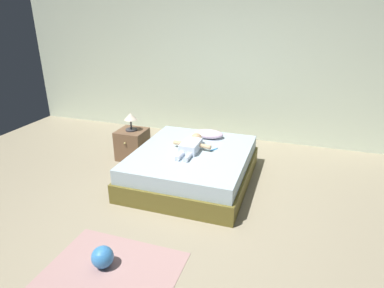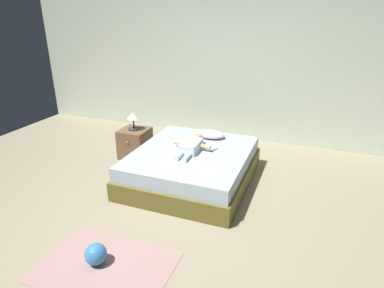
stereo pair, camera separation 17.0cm
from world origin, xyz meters
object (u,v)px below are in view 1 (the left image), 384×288
object	(u,v)px
bed	(192,166)
nightstand	(133,144)
toothbrush	(214,149)
lamp	(131,118)
baby	(192,145)
toy_ball	(103,257)
pillow	(209,134)

from	to	relation	value
bed	nightstand	world-z (taller)	nightstand
toothbrush	lamp	distance (m)	1.41
baby	lamp	bearing A→B (deg)	161.50
baby	toy_ball	size ratio (longest dim) A/B	3.47
bed	nightstand	xyz separation A→B (m)	(-1.10, 0.40, 0.02)
pillow	toy_ball	world-z (taller)	pillow
pillow	baby	world-z (taller)	baby
pillow	lamp	xyz separation A→B (m)	(-1.17, -0.15, 0.16)
bed	pillow	xyz separation A→B (m)	(0.07, 0.55, 0.27)
pillow	toy_ball	distance (m)	2.38
nightstand	toy_ball	distance (m)	2.35
toothbrush	pillow	bearing A→B (deg)	115.10
bed	toy_ball	size ratio (longest dim) A/B	8.70
baby	toothbrush	world-z (taller)	baby
toy_ball	nightstand	bearing A→B (deg)	111.63
bed	lamp	xyz separation A→B (m)	(-1.10, 0.40, 0.43)
bed	baby	size ratio (longest dim) A/B	2.51
bed	nightstand	size ratio (longest dim) A/B	3.79
pillow	baby	bearing A→B (deg)	-99.70
toothbrush	lamp	bearing A→B (deg)	168.80
baby	toy_ball	distance (m)	1.87
toy_ball	baby	bearing A→B (deg)	83.20
pillow	nightstand	xyz separation A→B (m)	(-1.17, -0.15, -0.26)
pillow	nightstand	world-z (taller)	pillow
baby	pillow	bearing A→B (deg)	80.30
pillow	toy_ball	bearing A→B (deg)	-97.44
pillow	lamp	size ratio (longest dim) A/B	1.56
bed	pillow	distance (m)	0.62
pillow	nightstand	distance (m)	1.21
bed	lamp	bearing A→B (deg)	159.81
bed	baby	distance (m)	0.29
bed	pillow	world-z (taller)	pillow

